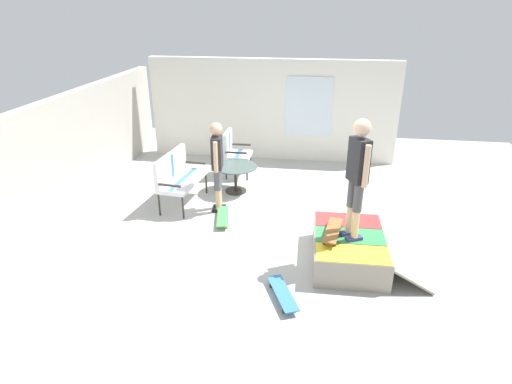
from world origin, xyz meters
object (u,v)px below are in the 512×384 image
Objects in this scene: skateboard_by_bench at (223,217)px; person_skater at (358,171)px; patio_chair_near_house at (233,149)px; patio_table at (236,173)px; skateboard_spare at (283,293)px; patio_bench at (177,174)px; skateboard_on_ramp at (333,231)px; skate_ramp at (351,248)px; person_watching at (217,161)px.

person_skater is at bearing -115.61° from skateboard_by_bench.
patio_chair_near_house is 1.13× the size of patio_table.
person_skater is 2.19× the size of skateboard_spare.
patio_bench is 0.73× the size of person_skater.
skateboard_by_bench is 1.01× the size of skateboard_spare.
skateboard_spare is at bearing -160.60° from patio_chair_near_house.
patio_table is (0.71, -1.00, -0.21)m from patio_bench.
skateboard_on_ramp is at bearing -119.52° from patio_bench.
skate_ramp is 1.42m from skateboard_spare.
patio_chair_near_house is 2.31m from skateboard_by_bench.
patio_bench is 1.45× the size of patio_table.
skateboard_spare is 0.99× the size of skateboard_on_ramp.
skateboard_spare is (-1.06, 0.93, -0.14)m from skate_ramp.
skateboard_by_bench is at bearing -173.94° from patio_chair_near_house.
person_watching is (-1.80, -0.07, 0.38)m from patio_chair_near_house.
patio_chair_near_house is 1.24× the size of skateboard_by_bench.
skateboard_on_ramp reaches higher than skateboard_spare.
skateboard_on_ramp is (-2.37, -1.93, 0.12)m from patio_table.
skateboard_by_bench is (-2.24, -0.24, -0.53)m from patio_chair_near_house.
person_skater reaches higher than skateboard_spare.
skateboard_spare is (-1.01, 0.91, -1.41)m from person_skater.
skate_ramp is 1.63× the size of patio_chair_near_house.
person_skater is at bearing -117.44° from patio_bench.
person_skater is (-2.37, -2.20, 1.09)m from patio_table.
patio_bench is 1.59× the size of skateboard_on_ramp.
skate_ramp is 2.05× the size of skateboard_spare.
patio_chair_near_house reaches higher than patio_table.
patio_bench is 3.55m from skateboard_spare.
person_skater is (-1.48, -2.35, 0.51)m from person_watching.
skateboard_spare is (-2.06, -1.27, 0.00)m from skateboard_by_bench.
person_watching reaches higher than patio_bench.
skate_ramp is 2.02× the size of skateboard_by_bench.
patio_table is 3.41m from person_skater.
skate_ramp is at bearing -26.07° from person_skater.
skateboard_by_bench is (-0.61, -1.01, -0.53)m from patio_bench.
skate_ramp is at bearing -142.93° from patio_chair_near_house.
skateboard_on_ramp is at bearing 89.42° from person_skater.
person_watching is at bearing 54.61° from skateboard_on_ramp.
patio_bench reaches higher than skateboard_on_ramp.
skate_ramp is at bearing -41.30° from skateboard_spare.
skateboard_on_ramp is at bearing -32.16° from skateboard_spare.
skate_ramp is at bearing -81.08° from skateboard_on_ramp.
patio_chair_near_house is 0.57× the size of person_skater.
patio_chair_near_house is at bearing 33.23° from skateboard_on_ramp.
skateboard_on_ramp reaches higher than skateboard_by_bench.
skate_ramp is 3.22m from patio_table.
skate_ramp is at bearing -121.09° from person_watching.
skate_ramp is 2.88m from person_watching.
patio_bench is at bearing 154.52° from patio_chair_near_house.
patio_bench is 1.30m from skateboard_by_bench.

